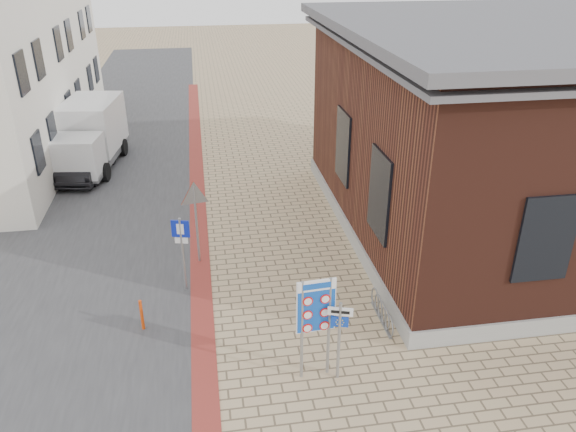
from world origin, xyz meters
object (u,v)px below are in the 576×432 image
object	(u,v)px
border_sign	(316,309)
essen_sign	(339,330)
sedan	(87,160)
parking_sign	(182,242)
box_truck	(89,135)
bollard	(142,315)

from	to	relation	value
border_sign	essen_sign	size ratio (longest dim) A/B	1.25
sedan	parking_sign	size ratio (longest dim) A/B	1.84
box_truck	bollard	xyz separation A→B (m)	(2.98, -12.23, -0.98)
box_truck	border_sign	distance (m)	16.14
essen_sign	sedan	bearing A→B (deg)	135.88
border_sign	bollard	distance (m)	4.83
border_sign	parking_sign	world-z (taller)	border_sign
essen_sign	bollard	world-z (taller)	essen_sign
box_truck	border_sign	size ratio (longest dim) A/B	2.15
border_sign	bollard	bearing A→B (deg)	145.35
sedan	parking_sign	distance (m)	10.33
essen_sign	parking_sign	size ratio (longest dim) A/B	0.90
essen_sign	bollard	distance (m)	5.22
essen_sign	parking_sign	distance (m)	5.42
parking_sign	bollard	distance (m)	2.29
border_sign	essen_sign	bearing A→B (deg)	-23.91
sedan	essen_sign	bearing A→B (deg)	-51.85
sedan	essen_sign	size ratio (longest dim) A/B	2.05
essen_sign	bollard	size ratio (longest dim) A/B	2.31
sedan	bollard	bearing A→B (deg)	-65.58
box_truck	bollard	world-z (taller)	box_truck
parking_sign	bollard	xyz separation A→B (m)	(-1.07, -1.70, -1.09)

